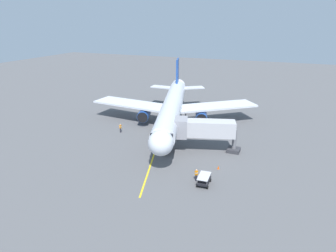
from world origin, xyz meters
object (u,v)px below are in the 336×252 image
Objects in this scene: jet_bridge at (199,129)px; ground_crew_wing_walker at (120,128)px; ground_crew_marshaller at (196,175)px; baggage_cart_portside at (204,180)px; safety_cone_nose_left at (218,167)px; baggage_cart_near_nose at (163,147)px; airplane at (172,107)px; safety_cone_nose_right at (233,148)px.

jet_bridge is 6.68× the size of ground_crew_wing_walker.
baggage_cart_portside is (-1.21, 0.52, -0.23)m from ground_crew_marshaller.
jet_bridge is at bearing -49.27° from safety_cone_nose_left.
baggage_cart_near_nose is at bearing -42.92° from ground_crew_marshaller.
airplane is 23.14m from baggage_cart_portside.
safety_cone_nose_left is at bearing 131.61° from airplane.
baggage_cart_portside is at bearing 139.18° from baggage_cart_near_nose.
safety_cone_nose_left is (-1.97, -4.39, -0.61)m from ground_crew_marshaller.
airplane is 12.38m from baggage_cart_near_nose.
baggage_cart_portside reaches higher than safety_cone_nose_left.
jet_bridge is 7.74m from safety_cone_nose_left.
ground_crew_wing_walker is 22.05m from safety_cone_nose_left.
ground_crew_marshaller is 12.53m from safety_cone_nose_right.
safety_cone_nose_left is (-4.51, 5.24, -3.49)m from jet_bridge.
airplane reaches higher than ground_crew_marshaller.
baggage_cart_near_nose is (-3.00, 11.54, -3.35)m from airplane.
baggage_cart_near_nose is at bearing 104.56° from airplane.
ground_crew_wing_walker reaches higher than baggage_cart_near_nose.
ground_crew_wing_walker is 21.29m from safety_cone_nose_right.
jet_bridge reaches higher than safety_cone_nose_right.
safety_cone_nose_left is at bearing 130.73° from jet_bridge.
jet_bridge reaches higher than ground_crew_wing_walker.
baggage_cart_portside is 4.87× the size of safety_cone_nose_right.
safety_cone_nose_right is (-1.36, -12.77, -0.38)m from baggage_cart_portside.
airplane reaches higher than safety_cone_nose_right.
ground_crew_marshaller is 4.85m from safety_cone_nose_left.
airplane is 15.48m from safety_cone_nose_right.
baggage_cart_near_nose is 12.06m from baggage_cart_portside.
jet_bridge is at bearing 132.10° from airplane.
ground_crew_marshaller reaches higher than baggage_cart_near_nose.
ground_crew_marshaller is 1.00× the size of ground_crew_wing_walker.
airplane is at bearing -47.90° from jet_bridge.
jet_bridge is 6.68× the size of ground_crew_marshaller.
airplane is 14.76× the size of baggage_cart_portside.
baggage_cart_portside is at bearing 81.15° from safety_cone_nose_left.
safety_cone_nose_left is 1.00× the size of safety_cone_nose_right.
jet_bridge reaches higher than safety_cone_nose_left.
baggage_cart_portside is at bearing 147.82° from ground_crew_wing_walker.
jet_bridge reaches higher than ground_crew_marshaller.
ground_crew_marshaller is at bearing 104.76° from jet_bridge.
baggage_cart_portside is 4.87× the size of safety_cone_nose_left.
airplane reaches higher than safety_cone_nose_left.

